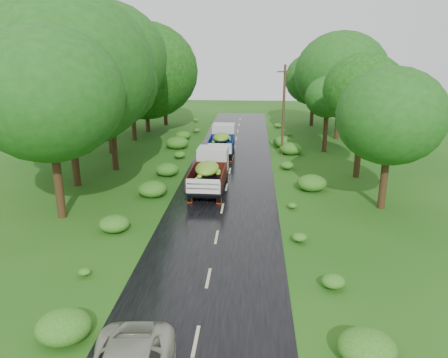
{
  "coord_description": "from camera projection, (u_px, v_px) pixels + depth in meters",
  "views": [
    {
      "loc": [
        1.73,
        -15.88,
        9.22
      ],
      "look_at": [
        0.07,
        8.41,
        1.7
      ],
      "focal_mm": 35.0,
      "sensor_mm": 36.0,
      "label": 1
    }
  ],
  "objects": [
    {
      "name": "utility_pole",
      "position": [
        284.0,
        110.0,
        37.01
      ],
      "size": [
        1.32,
        0.43,
        7.64
      ],
      "rotation": [
        0.0,
        0.0,
        0.26
      ],
      "color": "#382616",
      "rests_on": "ground"
    },
    {
      "name": "truck_near",
      "position": [
        210.0,
        170.0,
        28.43
      ],
      "size": [
        2.23,
        5.94,
        2.48
      ],
      "rotation": [
        0.0,
        0.0,
        -0.03
      ],
      "color": "black",
      "rests_on": "ground"
    },
    {
      "name": "truck_far",
      "position": [
        222.0,
        139.0,
        37.74
      ],
      "size": [
        2.05,
        5.7,
        2.4
      ],
      "rotation": [
        0.0,
        0.0,
        0.0
      ],
      "color": "black",
      "rests_on": "ground"
    },
    {
      "name": "trees_left",
      "position": [
        117.0,
        73.0,
        36.5
      ],
      "size": [
        6.2,
        33.27,
        10.17
      ],
      "color": "black",
      "rests_on": "ground"
    },
    {
      "name": "ground",
      "position": [
        208.0,
        278.0,
        17.97
      ],
      "size": [
        120.0,
        120.0,
        0.0
      ],
      "primitive_type": "plane",
      "color": "#16490F",
      "rests_on": "ground"
    },
    {
      "name": "road_lines",
      "position": [
        220.0,
        222.0,
        23.68
      ],
      "size": [
        0.12,
        69.6,
        0.0
      ],
      "color": "#BFB78C",
      "rests_on": "road"
    },
    {
      "name": "trees_right",
      "position": [
        341.0,
        85.0,
        38.27
      ],
      "size": [
        5.64,
        30.94,
        8.38
      ],
      "color": "black",
      "rests_on": "ground"
    },
    {
      "name": "shrubs",
      "position": [
        228.0,
        174.0,
        31.21
      ],
      "size": [
        11.9,
        44.0,
        0.7
      ],
      "color": "#245814",
      "rests_on": "ground"
    },
    {
      "name": "road",
      "position": [
        218.0,
        229.0,
        22.73
      ],
      "size": [
        6.5,
        80.0,
        0.02
      ],
      "primitive_type": "cube",
      "color": "black",
      "rests_on": "ground"
    }
  ]
}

